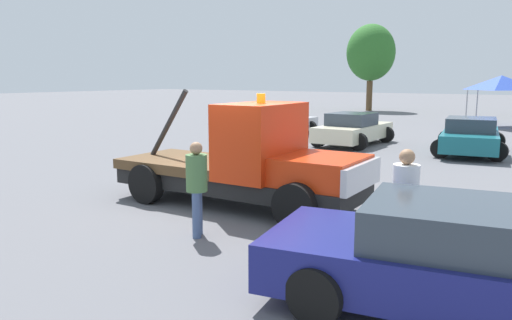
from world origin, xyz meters
TOP-DOWN VIEW (x-y plane):
  - ground_plane at (0.00, 0.00)m, footprint 160.00×160.00m
  - tow_truck at (0.35, 0.01)m, footprint 5.73×2.26m
  - foreground_car at (5.37, -2.61)m, footprint 5.33×2.84m
  - person_near_truck at (4.13, -1.43)m, footprint 0.39×0.39m
  - person_at_hood at (0.71, -2.15)m, footprint 0.37×0.37m
  - parked_car_silver at (-5.96, 11.22)m, footprint 2.49×4.77m
  - parked_car_cream at (-1.87, 10.67)m, footprint 2.42×4.36m
  - parked_car_teal at (2.66, 10.80)m, footprint 2.94×4.82m
  - canopy_tent_blue at (1.86, 22.57)m, footprint 2.99×2.99m
  - tree_center at (-9.44, 31.63)m, footprint 3.99×3.99m
  - traffic_cone at (0.61, 2.53)m, footprint 0.40×0.40m

SIDE VIEW (x-z plane):
  - ground_plane at x=0.00m, z-range 0.00..0.00m
  - traffic_cone at x=0.61m, z-range -0.02..0.53m
  - parked_car_cream at x=-1.87m, z-range -0.02..1.32m
  - parked_car_teal at x=2.66m, z-range -0.02..1.32m
  - parked_car_silver at x=-5.96m, z-range -0.02..1.32m
  - foreground_car at x=5.37m, z-range -0.02..1.32m
  - tow_truck at x=0.35m, z-range -0.31..2.21m
  - person_at_hood at x=0.71m, z-range 0.13..1.81m
  - person_near_truck at x=4.13m, z-range 0.14..1.88m
  - canopy_tent_blue at x=1.86m, z-range 1.03..3.92m
  - tree_center at x=-9.44m, z-range 1.22..8.34m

